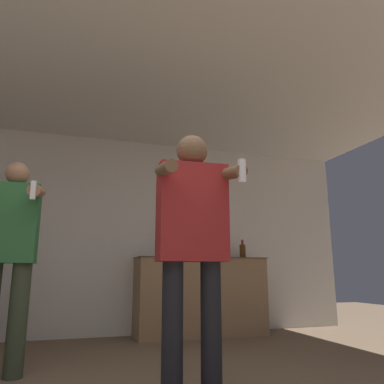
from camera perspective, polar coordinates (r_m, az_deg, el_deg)
wall_back at (r=5.02m, az=-13.56°, el=-6.12°), size 7.00×0.06×2.55m
ceiling_slab at (r=3.79m, az=-10.68°, el=16.43°), size 7.00×3.79×0.05m
counter at (r=4.94m, az=1.26°, el=-15.57°), size 1.67×0.58×0.96m
bottle_clear_vodka at (r=4.98m, az=1.44°, el=-8.79°), size 0.07×0.07×0.28m
bottle_green_wine at (r=4.86m, az=-3.36°, el=-8.63°), size 0.06×0.06×0.27m
bottle_amber_bourbon at (r=4.92m, az=-0.93°, el=-8.51°), size 0.07×0.07×0.33m
bottle_red_label at (r=5.20m, az=7.71°, el=-8.87°), size 0.08×0.08×0.25m
person_woman_foreground at (r=2.40m, az=0.06°, el=-6.97°), size 0.51×0.48×1.68m
person_man_side at (r=3.32m, az=-26.08°, el=-8.07°), size 0.48×0.47×1.67m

